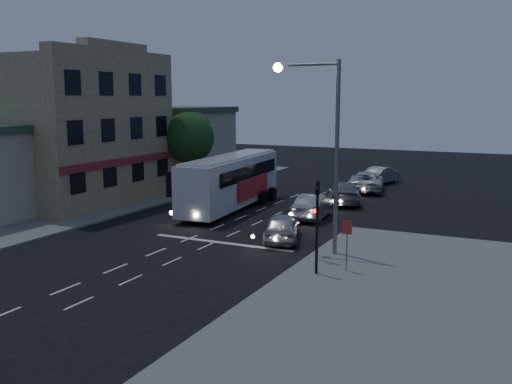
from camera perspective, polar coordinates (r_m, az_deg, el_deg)
The scene contains 17 objects.
ground at distance 29.03m, azimuth -8.81°, elevation -5.50°, with size 120.00×120.00×0.00m, color black.
sidewalk_near at distance 20.63m, azimuth 15.94°, elevation -11.81°, with size 12.00×24.00×0.12m, color slate.
sidewalk_far at distance 43.13m, azimuth -17.07°, elevation -0.84°, with size 12.00×50.00×0.12m, color slate.
road_markings at distance 31.09m, azimuth -3.39°, elevation -4.39°, with size 8.00×30.55×0.01m.
tour_bus at distance 38.25m, azimuth -2.53°, elevation 1.17°, with size 3.40×11.88×3.60m.
car_suv at distance 29.92m, azimuth 2.63°, elevation -3.48°, with size 1.75×4.35×1.48m, color #B6B6BC.
car_sedan_a at distance 35.61m, azimuth 5.83°, elevation -1.41°, with size 1.62×4.65×1.53m, color #A0A0A7.
car_sedan_b at distance 40.93m, azimuth 8.83°, elevation -0.06°, with size 2.15×5.29×1.53m, color gray.
car_sedan_c at distance 46.51m, azimuth 10.95°, elevation 1.04°, with size 2.65×5.74×1.60m, color silver.
car_extra at distance 51.12m, azimuth 12.47°, elevation 1.67°, with size 1.58×4.54×1.50m, color #989899.
traffic_signal_main at distance 25.75m, azimuth 6.15°, elevation -1.81°, with size 0.25×0.35×4.10m.
traffic_signal_side at distance 23.70m, azimuth 6.13°, elevation -2.79°, with size 0.18×0.15×4.10m.
regulatory_sign at distance 24.48m, azimuth 9.07°, elevation -4.44°, with size 0.45×0.12×2.20m.
streetlight at distance 26.75m, azimuth 6.78°, elevation 5.75°, with size 3.32×0.44×9.00m.
main_building at distance 43.22m, azimuth -18.33°, elevation 5.93°, with size 10.12×12.00×11.00m.
low_building_north at distance 52.35m, azimuth -8.71°, elevation 4.87°, with size 9.40×9.40×6.50m.
street_tree at distance 45.22m, azimuth -6.75°, elevation 5.63°, with size 4.00×4.00×6.20m.
Camera 1 is at (16.03, -23.05, 7.38)m, focal length 40.00 mm.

